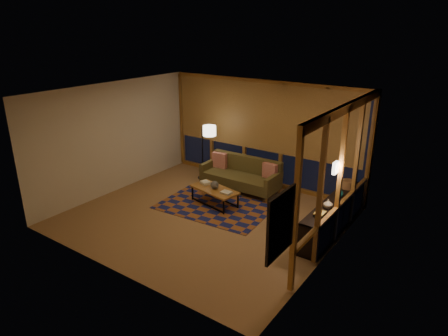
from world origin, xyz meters
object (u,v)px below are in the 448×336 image
Objects in this scene: floor_lamp at (202,151)px; bookshelf at (333,216)px; coffee_table at (215,196)px; sofa at (240,175)px.

floor_lamp is 0.59× the size of bookshelf.
bookshelf reaches higher than coffee_table.
floor_lamp reaches higher than sofa.
sofa is at bearing 100.40° from coffee_table.
floor_lamp reaches higher than bookshelf.
floor_lamp is (-1.26, 1.17, 0.58)m from coffee_table.
coffee_table is 2.73m from bookshelf.
sofa is at bearing 15.08° from floor_lamp.
bookshelf is at bearing 8.37° from floor_lamp.
coffee_table is at bearing -23.11° from floor_lamp.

